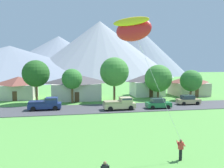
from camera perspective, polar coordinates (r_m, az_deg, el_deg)
name	(u,v)px	position (r m, az deg, el deg)	size (l,w,h in m)	color
road_strip	(99,108)	(36.19, -3.54, -6.61)	(160.00, 7.63, 0.08)	#424247
mountain_far_east_ridge	(100,49)	(141.85, -3.27, 9.42)	(95.11, 95.11, 36.19)	#8E939E
mountain_central_ridge	(136,50)	(169.43, 6.51, 8.99)	(78.99, 78.99, 37.92)	gray
mountain_west_ridge	(10,62)	(143.46, -25.76, 5.46)	(126.33, 126.33, 19.11)	slate
mountain_east_ridge	(59,55)	(182.99, -14.14, 7.55)	(107.51, 107.51, 31.40)	gray
house_leftmost	(77,86)	(46.48, -9.52, -0.62)	(10.78, 7.98, 5.42)	beige
house_left_center	(147,84)	(52.02, 9.36, -0.10)	(7.69, 6.58, 5.27)	silver
house_right_center	(19,87)	(51.28, -23.86, -0.77)	(7.73, 7.55, 4.87)	beige
house_rightmost	(188,85)	(55.32, 19.91, -0.24)	(8.08, 8.13, 4.87)	beige
tree_near_left	(114,72)	(42.31, 0.63, 3.29)	(5.81, 5.81, 8.97)	brown
tree_center	(36,74)	(42.96, -19.81, 2.65)	(5.13, 5.13, 8.35)	brown
tree_right_of_center	(158,78)	(47.60, 12.37, 1.50)	(6.00, 6.00, 7.49)	brown
tree_near_right	(72,79)	(41.88, -10.73, 1.33)	(3.98, 3.98, 6.71)	brown
tree_far_right	(191,81)	(47.36, 20.53, 0.85)	(4.49, 4.49, 6.40)	brown
parked_car_tan_west_end	(188,100)	(42.13, 19.86, -4.10)	(4.26, 2.19, 1.68)	tan
parked_car_green_mid_west	(158,104)	(36.99, 12.36, -5.16)	(4.23, 2.13, 1.68)	#237042
pickup_truck_navy_west_side	(46,104)	(36.55, -17.42, -5.10)	(5.23, 2.38, 1.99)	navy
pickup_truck_sand_east_side	(120,104)	(35.02, 2.18, -5.30)	(5.29, 2.51, 1.99)	#C6B284
kite_flyer_with_kite	(134,31)	(17.12, 5.88, 14.02)	(5.34, 3.43, 11.17)	black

